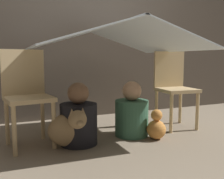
{
  "coord_description": "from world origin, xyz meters",
  "views": [
    {
      "loc": [
        -0.95,
        -2.06,
        0.76
      ],
      "look_at": [
        0.0,
        0.16,
        0.46
      ],
      "focal_mm": 40.0,
      "sensor_mm": 36.0,
      "label": 1
    }
  ],
  "objects": [
    {
      "name": "plush_toy",
      "position": [
        0.35,
        -0.1,
        0.12
      ],
      "size": [
        0.18,
        0.18,
        0.29
      ],
      "color": "#D88C3F",
      "rests_on": "ground_plane"
    },
    {
      "name": "chair_left",
      "position": [
        -0.78,
        0.22,
        0.47
      ],
      "size": [
        0.43,
        0.43,
        0.85
      ],
      "rotation": [
        0.0,
        0.0,
        0.16
      ],
      "color": "#D1B27F",
      "rests_on": "ground_plane"
    },
    {
      "name": "chair_right",
      "position": [
        0.78,
        0.22,
        0.47
      ],
      "size": [
        0.4,
        0.4,
        0.85
      ],
      "rotation": [
        0.0,
        0.0,
        -0.08
      ],
      "color": "#D1B27F",
      "rests_on": "ground_plane"
    },
    {
      "name": "wall_back",
      "position": [
        0.0,
        1.1,
        1.25
      ],
      "size": [
        7.0,
        0.05,
        2.5
      ],
      "color": "#4C4238",
      "rests_on": "ground_plane"
    },
    {
      "name": "ground_plane",
      "position": [
        0.0,
        0.0,
        0.0
      ],
      "size": [
        8.8,
        8.8,
        0.0
      ],
      "primitive_type": "plane",
      "color": "gray"
    },
    {
      "name": "person_second",
      "position": [
        0.19,
        0.1,
        0.22
      ],
      "size": [
        0.33,
        0.33,
        0.54
      ],
      "color": "#38664C",
      "rests_on": "ground_plane"
    },
    {
      "name": "dog",
      "position": [
        -0.43,
        -0.0,
        0.17
      ],
      "size": [
        0.43,
        0.37,
        0.37
      ],
      "color": "#9E7F56",
      "rests_on": "ground_plane"
    },
    {
      "name": "sheet_canopy",
      "position": [
        0.0,
        0.16,
        0.96
      ],
      "size": [
        1.55,
        1.29,
        0.25
      ],
      "color": "silver"
    },
    {
      "name": "person_front",
      "position": [
        -0.37,
        0.06,
        0.22
      ],
      "size": [
        0.33,
        0.33,
        0.56
      ],
      "color": "black",
      "rests_on": "ground_plane"
    }
  ]
}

